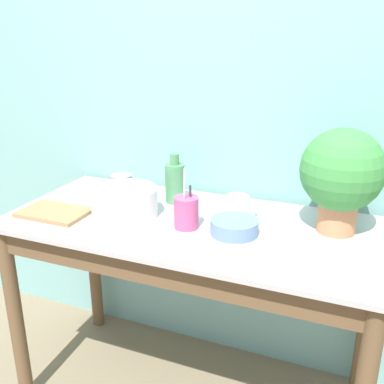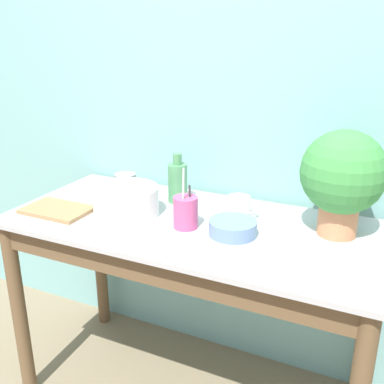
# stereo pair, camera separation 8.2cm
# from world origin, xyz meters

# --- Properties ---
(wall_back) EXTENTS (6.00, 0.05, 2.40)m
(wall_back) POSITION_xyz_m (0.00, 0.72, 1.20)
(wall_back) COLOR #7AB2B2
(wall_back) RESTS_ON ground_plane
(counter_table) EXTENTS (1.43, 0.66, 0.83)m
(counter_table) POSITION_xyz_m (0.00, 0.30, 0.67)
(counter_table) COLOR brown
(counter_table) RESTS_ON ground_plane
(potted_plant) EXTENTS (0.29, 0.29, 0.38)m
(potted_plant) POSITION_xyz_m (0.51, 0.45, 1.04)
(potted_plant) COLOR tan
(potted_plant) RESTS_ON counter_table
(bowl_wash_large) EXTENTS (0.26, 0.26, 0.11)m
(bowl_wash_large) POSITION_xyz_m (-0.27, 0.29, 0.88)
(bowl_wash_large) COLOR silver
(bowl_wash_large) RESTS_ON counter_table
(bottle_tall) EXTENTS (0.08, 0.08, 0.21)m
(bottle_tall) POSITION_xyz_m (-0.15, 0.50, 0.91)
(bottle_tall) COLOR #4C8C59
(bottle_tall) RESTS_ON counter_table
(mug_grey) EXTENTS (0.13, 0.09, 0.09)m
(mug_grey) POSITION_xyz_m (-0.40, 0.49, 0.87)
(mug_grey) COLOR gray
(mug_grey) RESTS_ON counter_table
(mug_white) EXTENTS (0.12, 0.09, 0.08)m
(mug_white) POSITION_xyz_m (0.14, 0.46, 0.87)
(mug_white) COLOR white
(mug_white) RESTS_ON counter_table
(bowl_small_blue) EXTENTS (0.17, 0.17, 0.05)m
(bowl_small_blue) POSITION_xyz_m (0.18, 0.29, 0.85)
(bowl_small_blue) COLOR #6684B2
(bowl_small_blue) RESTS_ON counter_table
(utensil_cup) EXTENTS (0.09, 0.09, 0.23)m
(utensil_cup) POSITION_xyz_m (-0.00, 0.28, 0.89)
(utensil_cup) COLOR #CC4C7F
(utensil_cup) RESTS_ON counter_table
(tray_board) EXTENTS (0.27, 0.18, 0.02)m
(tray_board) POSITION_xyz_m (-0.53, 0.19, 0.83)
(tray_board) COLOR #99754C
(tray_board) RESTS_ON counter_table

